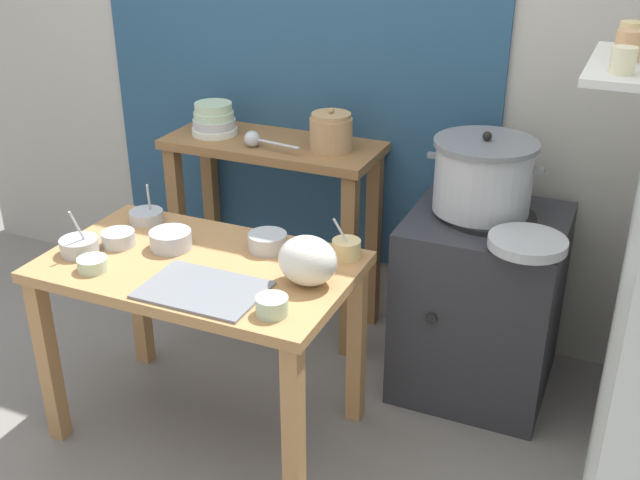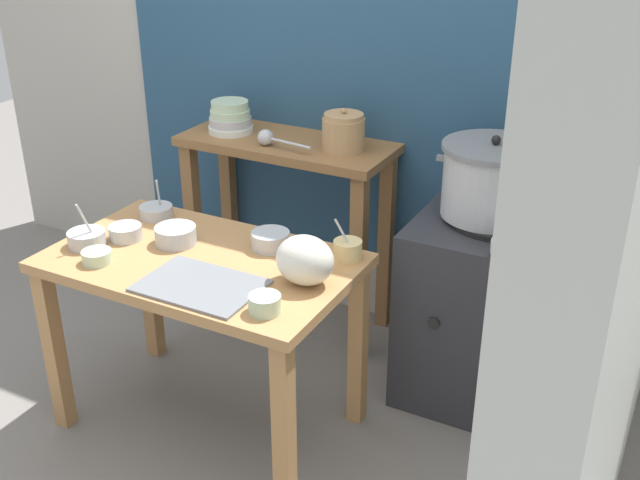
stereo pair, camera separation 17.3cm
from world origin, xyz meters
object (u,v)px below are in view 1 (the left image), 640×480
at_px(prep_bowl_6, 346,248).
at_px(prep_bowl_7, 79,245).
at_px(steamer_pot, 483,176).
at_px(prep_bowl_4, 171,239).
at_px(serving_tray, 203,290).
at_px(wide_pan, 528,243).
at_px(bowl_stack_enamel, 214,120).
at_px(back_shelf_table, 274,188).
at_px(prep_table, 200,290).
at_px(plastic_bag, 308,261).
at_px(ladle, 254,139).
at_px(prep_bowl_0, 119,237).
at_px(prep_bowl_1, 268,241).
at_px(prep_bowl_3, 93,264).
at_px(prep_bowl_2, 146,216).
at_px(prep_bowl_5, 272,305).
at_px(stove_block, 480,303).
at_px(clay_pot, 331,132).

relative_size(prep_bowl_6, prep_bowl_7, 0.84).
bearing_deg(steamer_pot, prep_bowl_4, -146.03).
bearing_deg(serving_tray, wide_pan, 33.97).
bearing_deg(wide_pan, bowl_stack_enamel, 166.13).
distance_m(wide_pan, prep_bowl_4, 1.28).
relative_size(back_shelf_table, wide_pan, 3.48).
xyz_separation_m(prep_table, plastic_bag, (0.42, 0.02, 0.20)).
distance_m(ladle, serving_tray, 0.97).
bearing_deg(prep_table, prep_bowl_4, 158.21).
distance_m(prep_table, ladle, 0.82).
bearing_deg(wide_pan, prep_bowl_7, -159.07).
bearing_deg(serving_tray, prep_bowl_6, 50.81).
relative_size(serving_tray, plastic_bag, 1.97).
bearing_deg(prep_bowl_0, serving_tray, -20.86).
bearing_deg(bowl_stack_enamel, serving_tray, -61.85).
distance_m(prep_bowl_1, prep_bowl_3, 0.62).
xyz_separation_m(prep_table, ladle, (-0.16, 0.73, 0.33)).
bearing_deg(prep_bowl_2, bowl_stack_enamel, 93.17).
xyz_separation_m(steamer_pot, prep_bowl_5, (-0.43, -0.93, -0.17)).
bearing_deg(plastic_bag, stove_block, 56.55).
xyz_separation_m(bowl_stack_enamel, prep_bowl_0, (0.06, -0.81, -0.22)).
height_order(back_shelf_table, prep_bowl_0, back_shelf_table).
distance_m(prep_table, prep_bowl_0, 0.37).
bearing_deg(prep_table, serving_tray, -53.79).
height_order(steamer_pot, bowl_stack_enamel, steamer_pot).
bearing_deg(prep_bowl_2, back_shelf_table, 67.69).
bearing_deg(ladle, prep_table, -77.91).
distance_m(bowl_stack_enamel, prep_bowl_7, 0.96).
bearing_deg(prep_bowl_3, prep_table, 32.69).
distance_m(prep_bowl_1, prep_bowl_4, 0.36).
bearing_deg(wide_pan, serving_tray, -146.03).
bearing_deg(prep_bowl_3, prep_bowl_6, 29.92).
height_order(wide_pan, prep_bowl_6, prep_bowl_6).
xyz_separation_m(back_shelf_table, ladle, (-0.03, -0.10, 0.26)).
relative_size(prep_bowl_0, prep_bowl_5, 1.19).
xyz_separation_m(serving_tray, prep_bowl_6, (0.34, 0.42, 0.03)).
relative_size(clay_pot, bowl_stack_enamel, 0.89).
distance_m(back_shelf_table, ladle, 0.28).
bearing_deg(prep_bowl_4, prep_bowl_0, -164.65).
bearing_deg(clay_pot, bowl_stack_enamel, -178.75).
bearing_deg(ladle, prep_bowl_3, -98.93).
bearing_deg(serving_tray, prep_bowl_5, -8.03).
xyz_separation_m(steamer_pot, prep_bowl_2, (-1.21, -0.50, -0.18)).
height_order(stove_block, prep_bowl_2, prep_bowl_2).
bearing_deg(prep_table, back_shelf_table, 98.32).
relative_size(wide_pan, prep_bowl_4, 1.80).
xyz_separation_m(steamer_pot, prep_bowl_1, (-0.66, -0.53, -0.17)).
distance_m(prep_bowl_0, prep_bowl_2, 0.22).
distance_m(wide_pan, prep_bowl_0, 1.47).
distance_m(ladle, prep_bowl_4, 0.70).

